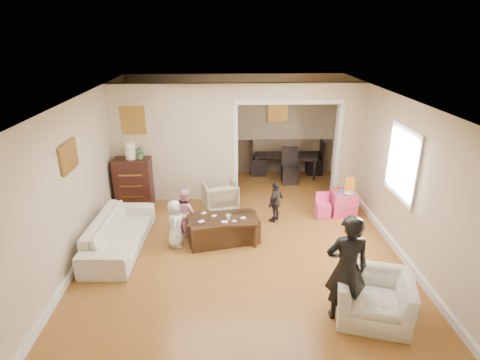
{
  "coord_description": "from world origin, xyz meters",
  "views": [
    {
      "loc": [
        -0.26,
        -6.53,
        3.69
      ],
      "look_at": [
        0.0,
        0.2,
        1.05
      ],
      "focal_mm": 29.34,
      "sensor_mm": 36.0,
      "label": 1
    }
  ],
  "objects_px": {
    "armchair_back": "(220,196)",
    "adult_person": "(347,269)",
    "child_kneel_a": "(175,224)",
    "armchair_front": "(373,297)",
    "dresser": "(134,182)",
    "child_toddler": "(276,202)",
    "sofa": "(119,233)",
    "dining_table": "(286,163)",
    "cyan_cup": "(341,192)",
    "table_lamp": "(130,151)",
    "play_table": "(343,203)",
    "child_kneel_b": "(186,212)",
    "coffee_table": "(223,229)",
    "coffee_cup": "(229,217)"
  },
  "relations": [
    {
      "from": "armchair_back",
      "to": "adult_person",
      "type": "height_order",
      "value": "adult_person"
    },
    {
      "from": "adult_person",
      "to": "child_kneel_a",
      "type": "relative_size",
      "value": 1.73
    },
    {
      "from": "armchair_front",
      "to": "dresser",
      "type": "distance_m",
      "value": 5.48
    },
    {
      "from": "armchair_back",
      "to": "child_toddler",
      "type": "distance_m",
      "value": 1.25
    },
    {
      "from": "sofa",
      "to": "dining_table",
      "type": "xyz_separation_m",
      "value": [
        3.51,
        3.67,
        -0.01
      ]
    },
    {
      "from": "sofa",
      "to": "adult_person",
      "type": "relative_size",
      "value": 1.35
    },
    {
      "from": "armchair_front",
      "to": "dining_table",
      "type": "height_order",
      "value": "armchair_front"
    },
    {
      "from": "cyan_cup",
      "to": "adult_person",
      "type": "distance_m",
      "value": 3.2
    },
    {
      "from": "sofa",
      "to": "child_kneel_a",
      "type": "relative_size",
      "value": 2.33
    },
    {
      "from": "armchair_back",
      "to": "child_toddler",
      "type": "relative_size",
      "value": 0.83
    },
    {
      "from": "sofa",
      "to": "armchair_front",
      "type": "relative_size",
      "value": 2.13
    },
    {
      "from": "table_lamp",
      "to": "play_table",
      "type": "relative_size",
      "value": 0.72
    },
    {
      "from": "table_lamp",
      "to": "adult_person",
      "type": "bearing_deg",
      "value": -46.56
    },
    {
      "from": "child_kneel_b",
      "to": "coffee_table",
      "type": "bearing_deg",
      "value": -146.31
    },
    {
      "from": "armchair_back",
      "to": "armchair_front",
      "type": "distance_m",
      "value": 4.02
    },
    {
      "from": "sofa",
      "to": "child_kneel_b",
      "type": "distance_m",
      "value": 1.24
    },
    {
      "from": "sofa",
      "to": "coffee_cup",
      "type": "distance_m",
      "value": 1.95
    },
    {
      "from": "sofa",
      "to": "child_kneel_b",
      "type": "xyz_separation_m",
      "value": [
        1.13,
        0.49,
        0.16
      ]
    },
    {
      "from": "sofa",
      "to": "table_lamp",
      "type": "height_order",
      "value": "table_lamp"
    },
    {
      "from": "armchair_back",
      "to": "adult_person",
      "type": "distance_m",
      "value": 3.83
    },
    {
      "from": "coffee_cup",
      "to": "table_lamp",
      "type": "bearing_deg",
      "value": 140.3
    },
    {
      "from": "armchair_back",
      "to": "coffee_cup",
      "type": "distance_m",
      "value": 1.39
    },
    {
      "from": "armchair_back",
      "to": "child_kneel_b",
      "type": "height_order",
      "value": "child_kneel_b"
    },
    {
      "from": "cyan_cup",
      "to": "child_kneel_b",
      "type": "distance_m",
      "value": 3.19
    },
    {
      "from": "armchair_front",
      "to": "child_toddler",
      "type": "relative_size",
      "value": 1.15
    },
    {
      "from": "table_lamp",
      "to": "child_kneel_a",
      "type": "height_order",
      "value": "table_lamp"
    },
    {
      "from": "armchair_front",
      "to": "dining_table",
      "type": "bearing_deg",
      "value": 109.76
    },
    {
      "from": "child_kneel_b",
      "to": "sofa",
      "type": "bearing_deg",
      "value": 80.43
    },
    {
      "from": "coffee_cup",
      "to": "child_toddler",
      "type": "relative_size",
      "value": 0.11
    },
    {
      "from": "play_table",
      "to": "child_toddler",
      "type": "xyz_separation_m",
      "value": [
        -1.47,
        -0.28,
        0.18
      ]
    },
    {
      "from": "armchair_back",
      "to": "play_table",
      "type": "xyz_separation_m",
      "value": [
        2.59,
        -0.29,
        -0.08
      ]
    },
    {
      "from": "table_lamp",
      "to": "child_kneel_a",
      "type": "xyz_separation_m",
      "value": [
        1.1,
        -1.8,
        -0.81
      ]
    },
    {
      "from": "dresser",
      "to": "play_table",
      "type": "height_order",
      "value": "dresser"
    },
    {
      "from": "coffee_table",
      "to": "table_lamp",
      "type": "bearing_deg",
      "value": 139.73
    },
    {
      "from": "armchair_front",
      "to": "coffee_table",
      "type": "distance_m",
      "value": 2.93
    },
    {
      "from": "coffee_cup",
      "to": "play_table",
      "type": "distance_m",
      "value": 2.66
    },
    {
      "from": "coffee_table",
      "to": "dining_table",
      "type": "xyz_separation_m",
      "value": [
        1.68,
        3.48,
        0.06
      ]
    },
    {
      "from": "adult_person",
      "to": "armchair_back",
      "type": "bearing_deg",
      "value": -62.29
    },
    {
      "from": "coffee_cup",
      "to": "adult_person",
      "type": "xyz_separation_m",
      "value": [
        1.51,
        -2.06,
        0.26
      ]
    },
    {
      "from": "armchair_front",
      "to": "adult_person",
      "type": "relative_size",
      "value": 0.63
    },
    {
      "from": "child_kneel_b",
      "to": "dining_table",
      "type": "bearing_deg",
      "value": -69.91
    },
    {
      "from": "sofa",
      "to": "coffee_cup",
      "type": "xyz_separation_m",
      "value": [
        1.93,
        0.14,
        0.21
      ]
    },
    {
      "from": "adult_person",
      "to": "cyan_cup",
      "type": "bearing_deg",
      "value": -103.17
    },
    {
      "from": "table_lamp",
      "to": "coffee_table",
      "type": "distance_m",
      "value": 2.75
    },
    {
      "from": "sofa",
      "to": "child_toddler",
      "type": "height_order",
      "value": "child_toddler"
    },
    {
      "from": "dresser",
      "to": "sofa",
      "type": "bearing_deg",
      "value": -86.36
    },
    {
      "from": "sofa",
      "to": "cyan_cup",
      "type": "distance_m",
      "value": 4.42
    },
    {
      "from": "adult_person",
      "to": "coffee_table",
      "type": "bearing_deg",
      "value": -51.02
    },
    {
      "from": "sofa",
      "to": "coffee_table",
      "type": "xyz_separation_m",
      "value": [
        1.83,
        0.19,
        -0.07
      ]
    },
    {
      "from": "coffee_cup",
      "to": "dining_table",
      "type": "distance_m",
      "value": 3.87
    }
  ]
}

